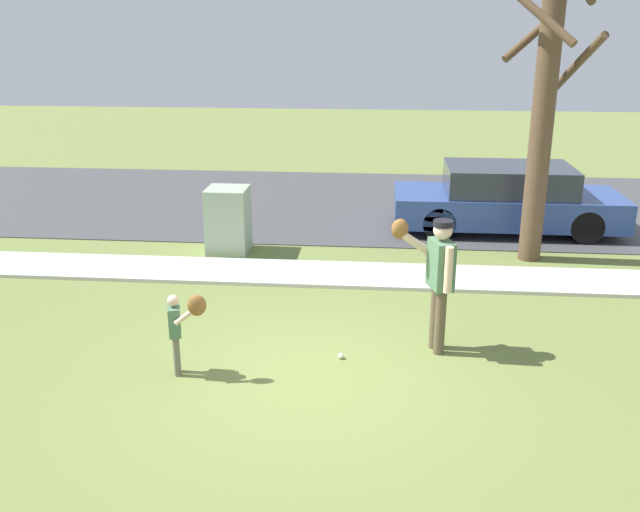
# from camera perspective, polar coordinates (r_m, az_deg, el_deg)

# --- Properties ---
(ground_plane) EXTENTS (48.00, 48.00, 0.00)m
(ground_plane) POSITION_cam_1_polar(r_m,az_deg,el_deg) (11.65, 0.69, -1.79)
(ground_plane) COLOR olive
(sidewalk_strip) EXTENTS (36.00, 1.20, 0.06)m
(sidewalk_strip) POSITION_cam_1_polar(r_m,az_deg,el_deg) (11.73, 0.73, -1.49)
(sidewalk_strip) COLOR beige
(sidewalk_strip) RESTS_ON ground
(road_surface) EXTENTS (36.00, 6.80, 0.02)m
(road_surface) POSITION_cam_1_polar(r_m,az_deg,el_deg) (16.51, 2.09, 4.37)
(road_surface) COLOR #424244
(road_surface) RESTS_ON ground
(person_adult) EXTENTS (0.82, 0.60, 1.75)m
(person_adult) POSITION_cam_1_polar(r_m,az_deg,el_deg) (8.85, 9.55, -1.22)
(person_adult) COLOR brown
(person_adult) RESTS_ON ground
(person_child) EXTENTS (0.53, 0.35, 1.07)m
(person_child) POSITION_cam_1_polar(r_m,az_deg,el_deg) (8.43, -11.32, -5.33)
(person_child) COLOR #6B6656
(person_child) RESTS_ON ground
(baseball) EXTENTS (0.07, 0.07, 0.07)m
(baseball) POSITION_cam_1_polar(r_m,az_deg,el_deg) (8.92, 1.71, -8.18)
(baseball) COLOR white
(baseball) RESTS_ON ground
(utility_cabinet) EXTENTS (0.74, 0.76, 1.20)m
(utility_cabinet) POSITION_cam_1_polar(r_m,az_deg,el_deg) (12.95, -7.52, 2.94)
(utility_cabinet) COLOR #9EB293
(utility_cabinet) RESTS_ON ground
(street_tree_near) EXTENTS (1.85, 1.88, 5.26)m
(street_tree_near) POSITION_cam_1_polar(r_m,az_deg,el_deg) (12.56, 17.88, 11.94)
(street_tree_near) COLOR brown
(street_tree_near) RESTS_ON ground
(parked_wagon_blue) EXTENTS (4.50, 1.80, 1.33)m
(parked_wagon_blue) POSITION_cam_1_polar(r_m,az_deg,el_deg) (14.62, 15.04, 4.51)
(parked_wagon_blue) COLOR #2D478C
(parked_wagon_blue) RESTS_ON road_surface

